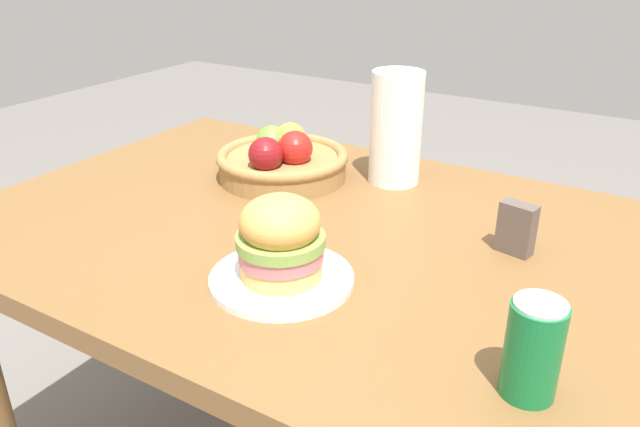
% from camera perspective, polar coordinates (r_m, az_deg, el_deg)
% --- Properties ---
extents(dining_table, '(1.40, 0.90, 0.75)m').
position_cam_1_polar(dining_table, '(1.19, 1.10, -5.94)').
color(dining_table, brown).
rests_on(dining_table, ground_plane).
extents(plate, '(0.23, 0.23, 0.01)m').
position_cam_1_polar(plate, '(0.98, -3.54, -5.99)').
color(plate, white).
rests_on(plate, dining_table).
extents(sandwich, '(0.14, 0.14, 0.13)m').
position_cam_1_polar(sandwich, '(0.94, -3.65, -2.28)').
color(sandwich, '#DBAD60').
rests_on(sandwich, plate).
extents(soda_can, '(0.07, 0.07, 0.13)m').
position_cam_1_polar(soda_can, '(0.77, 18.99, -11.71)').
color(soda_can, '#147238').
rests_on(soda_can, dining_table).
extents(fruit_basket, '(0.29, 0.29, 0.12)m').
position_cam_1_polar(fruit_basket, '(1.37, -3.49, 4.95)').
color(fruit_basket, '#9E7542').
rests_on(fruit_basket, dining_table).
extents(paper_towel_roll, '(0.11, 0.11, 0.24)m').
position_cam_1_polar(paper_towel_roll, '(1.33, 6.99, 7.80)').
color(paper_towel_roll, white).
rests_on(paper_towel_roll, dining_table).
extents(napkin_holder, '(0.06, 0.04, 0.09)m').
position_cam_1_polar(napkin_holder, '(1.09, 17.60, -1.33)').
color(napkin_holder, '#594C47').
rests_on(napkin_holder, dining_table).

